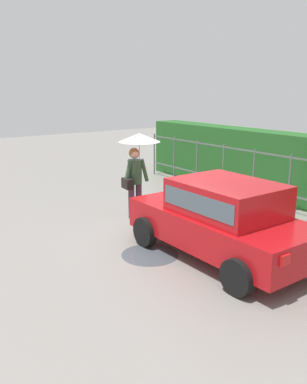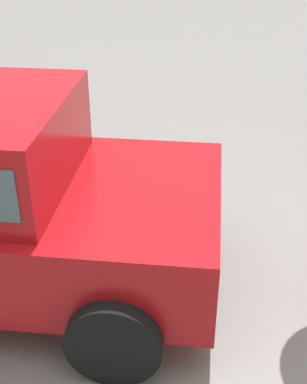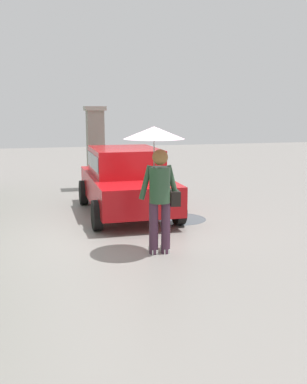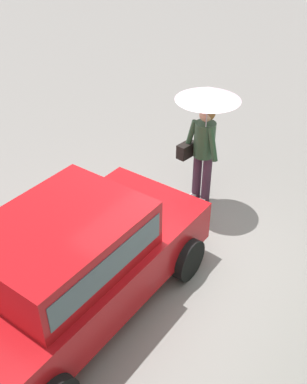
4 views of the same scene
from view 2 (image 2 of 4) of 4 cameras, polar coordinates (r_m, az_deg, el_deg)
The scene contains 2 objects.
ground_plane at distance 3.58m, azimuth 2.89°, elevation -17.51°, with size 40.00×40.00×0.00m, color gray.
puddle_near at distance 4.94m, azimuth -5.20°, elevation -2.37°, with size 1.11×1.11×0.00m, color #4C545B.
Camera 2 is at (-0.11, 2.42, 2.64)m, focal length 48.45 mm.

